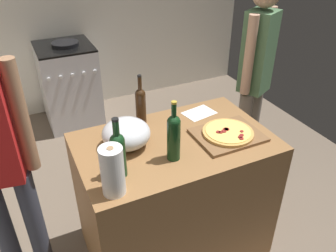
% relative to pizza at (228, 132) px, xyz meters
% --- Properties ---
extents(ground_plane, '(4.46, 3.68, 0.02)m').
position_rel_pizza_xyz_m(ground_plane, '(-0.42, 1.02, -0.95)').
color(ground_plane, '#6B5B4C').
extents(counter, '(1.19, 0.75, 0.91)m').
position_rel_pizza_xyz_m(counter, '(-0.31, 0.10, -0.49)').
color(counter, olive).
rests_on(counter, ground_plane).
extents(cutting_board, '(0.40, 0.32, 0.02)m').
position_rel_pizza_xyz_m(cutting_board, '(0.00, 0.00, -0.02)').
color(cutting_board, brown).
rests_on(cutting_board, counter).
extents(pizza, '(0.31, 0.31, 0.03)m').
position_rel_pizza_xyz_m(pizza, '(0.00, 0.00, 0.00)').
color(pizza, tan).
rests_on(pizza, cutting_board).
extents(mixing_bowl, '(0.28, 0.28, 0.17)m').
position_rel_pizza_xyz_m(mixing_bowl, '(-0.59, 0.17, 0.06)').
color(mixing_bowl, '#B2B2B7').
rests_on(mixing_bowl, counter).
extents(paper_towel_roll, '(0.12, 0.12, 0.27)m').
position_rel_pizza_xyz_m(paper_towel_roll, '(-0.78, -0.18, 0.10)').
color(paper_towel_roll, white).
rests_on(paper_towel_roll, counter).
extents(wine_bottle_dark, '(0.07, 0.07, 0.36)m').
position_rel_pizza_xyz_m(wine_bottle_dark, '(-0.40, -0.05, 0.12)').
color(wine_bottle_dark, '#143819').
rests_on(wine_bottle_dark, counter).
extents(wine_bottle_green, '(0.08, 0.08, 0.34)m').
position_rel_pizza_xyz_m(wine_bottle_green, '(-0.72, -0.06, 0.11)').
color(wine_bottle_green, '#143819').
rests_on(wine_bottle_green, counter).
extents(wine_bottle_amber, '(0.07, 0.07, 0.34)m').
position_rel_pizza_xyz_m(wine_bottle_amber, '(-0.42, 0.37, 0.11)').
color(wine_bottle_amber, '#331E0F').
rests_on(wine_bottle_amber, counter).
extents(recipe_sheet, '(0.23, 0.19, 0.00)m').
position_rel_pizza_xyz_m(recipe_sheet, '(-0.01, 0.33, -0.03)').
color(recipe_sheet, white).
rests_on(recipe_sheet, counter).
extents(stove, '(0.58, 0.64, 0.95)m').
position_rel_pizza_xyz_m(stove, '(-0.58, 2.21, -0.48)').
color(stove, '#B7B7BC').
rests_on(stove, ground_plane).
extents(person_in_red, '(0.35, 0.28, 1.71)m').
position_rel_pizza_xyz_m(person_in_red, '(0.63, 0.57, 0.05)').
color(person_in_red, slate).
rests_on(person_in_red, ground_plane).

